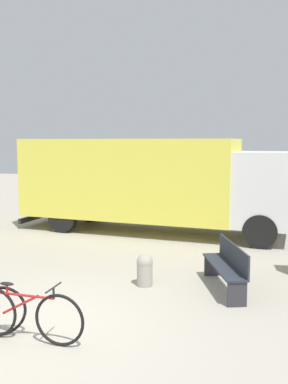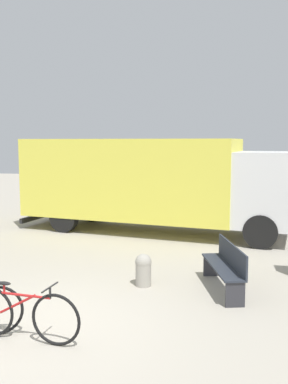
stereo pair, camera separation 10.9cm
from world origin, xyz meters
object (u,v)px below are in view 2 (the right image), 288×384
at_px(delivery_truck, 150,180).
at_px(park_bench, 226,265).
at_px(bollard_near_bench, 143,269).
at_px(bicycle_far, 22,314).

distance_m(delivery_truck, park_bench, 5.67).
bearing_deg(delivery_truck, bollard_near_bench, -71.80).
distance_m(delivery_truck, bicycle_far, 7.84).
xyz_separation_m(bicycle_far, bollard_near_bench, (1.33, 2.60, -0.05)).
bearing_deg(park_bench, delivery_truck, 10.01).
distance_m(delivery_truck, bollard_near_bench, 5.31).
bearing_deg(bollard_near_bench, bicycle_far, -117.18).
bearing_deg(park_bench, bollard_near_bench, 77.11).
bearing_deg(bicycle_far, delivery_truck, 92.20).
bearing_deg(bollard_near_bench, delivery_truck, 96.80).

